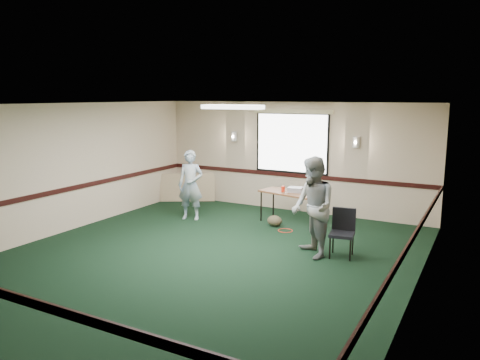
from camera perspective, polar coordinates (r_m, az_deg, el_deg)
The scene contains 13 objects.
ground at distance 8.49m, azimuth -4.23°, elevation -9.38°, with size 8.00×8.00×0.00m, color black.
room_shell at distance 9.94m, azimuth 2.26°, elevation 2.90°, with size 8.00×8.02×8.00m.
folding_table at distance 10.49m, azimuth 6.25°, elevation -1.79°, with size 1.54×0.88×0.73m.
projector at distance 10.52m, azimuth 6.76°, elevation -1.17°, with size 0.32×0.27×0.11m, color #919199.
game_console at distance 10.28m, azimuth 9.00°, elevation -1.66°, with size 0.18×0.14×0.05m, color white.
red_cup at distance 10.52m, azimuth 5.27°, elevation -1.08°, with size 0.08×0.08×0.13m, color red.
water_bottle at distance 10.06m, azimuth 9.09°, elevation -1.49°, with size 0.06×0.06×0.20m, color #93BEF0.
duffel_bag at distance 10.40m, azimuth 4.25°, elevation -5.00°, with size 0.34×0.26×0.24m, color #403824.
cable_coil at distance 10.09m, azimuth 5.54°, elevation -6.15°, with size 0.32×0.32×0.02m, color red.
folded_table at distance 12.83m, azimuth -6.41°, elevation -0.90°, with size 1.48×0.06×0.76m, color tan.
conference_chair at distance 8.62m, azimuth 12.42°, elevation -5.80°, with size 0.48×0.49×0.86m.
person_left at distance 10.88m, azimuth -6.04°, elevation -0.61°, with size 0.59×0.39×1.62m, color #456799.
person_right at distance 8.38m, azimuth 8.87°, elevation -3.32°, with size 0.88×0.68×1.80m, color #6785A0.
Camera 1 is at (4.34, -6.72, 2.85)m, focal length 35.00 mm.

